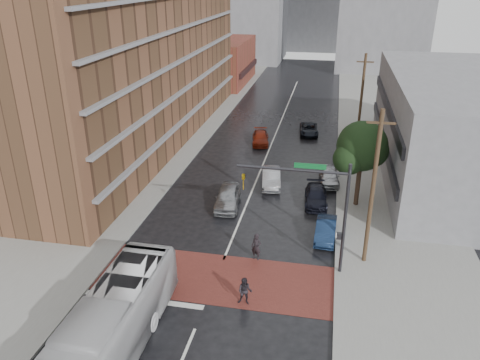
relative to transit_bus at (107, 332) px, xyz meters
The scene contains 21 objects.
ground 7.70m from the transit_bus, 63.70° to the left, with size 160.00×160.00×0.00m, color black.
crosswalk 8.14m from the transit_bus, 65.30° to the left, with size 14.00×5.00×0.02m, color maroon.
sidewalk_west 32.82m from the transit_bus, 104.43° to the left, with size 9.00×90.00×0.15m, color gray.
sidewalk_east 35.07m from the transit_bus, 64.96° to the left, with size 9.00×90.00×0.15m, color gray.
apartment_block 34.81m from the transit_bus, 109.14° to the left, with size 10.00×44.00×28.00m, color brown.
storefront_west 61.39m from the transit_bus, 98.12° to the left, with size 8.00×16.00×7.00m, color brown.
building_east 33.42m from the transit_bus, 53.44° to the left, with size 11.00×26.00×9.00m, color gray.
street_tree 22.42m from the transit_bus, 57.74° to the left, with size 4.20×4.10×6.90m.
signal_mast 13.39m from the transit_bus, 45.20° to the left, with size 6.50×0.30×7.20m.
utility_pole_near 16.58m from the transit_bus, 41.53° to the left, with size 1.60×0.26×10.00m.
utility_pole_far 33.24m from the transit_bus, 68.46° to the left, with size 1.60×0.26×10.00m.
transit_bus is the anchor object (origin of this frame).
pedestrian_a 11.15m from the transit_bus, 61.16° to the left, with size 0.67×0.44×1.82m, color black.
pedestrian_b 7.63m from the transit_bus, 43.72° to the left, with size 0.81×0.63×1.67m, color black.
car_travel_a 16.81m from the transit_bus, 83.37° to the left, with size 1.86×4.61×1.57m, color #989BA0.
car_travel_b 21.83m from the transit_bus, 77.43° to the left, with size 1.53×4.38×1.44m, color #A8AAB0.
car_travel_c 31.99m from the transit_bus, 86.20° to the left, with size 1.71×4.22×1.22m, color maroon.
suv_travel 36.76m from the transit_bus, 78.97° to the left, with size 2.00×4.35×1.21m, color black.
car_parked_near 16.43m from the transit_bus, 54.03° to the left, with size 1.34×3.85×1.27m, color #132442.
car_parked_mid 20.50m from the transit_bus, 64.86° to the left, with size 1.74×4.28×1.24m, color black.
car_parked_far 24.72m from the transit_bus, 67.05° to the left, with size 1.63×4.05×1.38m, color #ACAFB4.
Camera 1 is at (6.00, -22.12, 16.82)m, focal length 35.00 mm.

